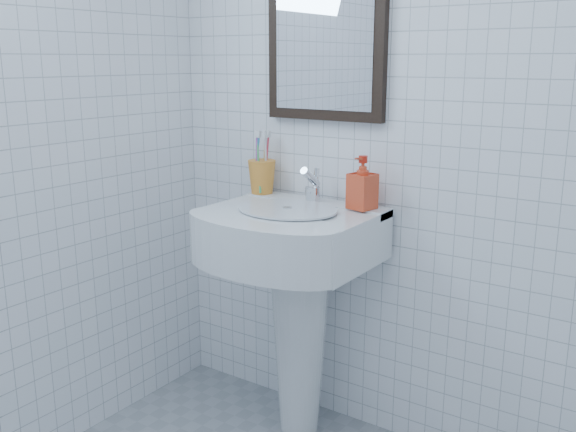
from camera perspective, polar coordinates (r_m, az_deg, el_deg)
The scene contains 6 objects.
wall_back at distance 2.33m, azimuth 11.96°, elevation 8.13°, with size 2.20×0.02×2.50m, color white.
washbasin at distance 2.47m, azimuth 0.73°, elevation -6.02°, with size 0.61×0.45×0.94m.
faucet at distance 2.46m, azimuth 2.19°, elevation 2.55°, with size 0.06×0.13×0.14m.
toothbrush_cup at distance 2.62m, azimuth -2.34°, elevation 3.50°, with size 0.11×0.11×0.14m, color orange, non-canonical shape.
soap_dispenser at distance 2.35m, azimuth 6.63°, elevation 2.95°, with size 0.09×0.09×0.19m, color red.
wall_mirror at distance 2.49m, azimuth 3.34°, elevation 15.65°, with size 0.50×0.04×0.62m.
Camera 1 is at (0.89, -0.95, 1.47)m, focal length 40.00 mm.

